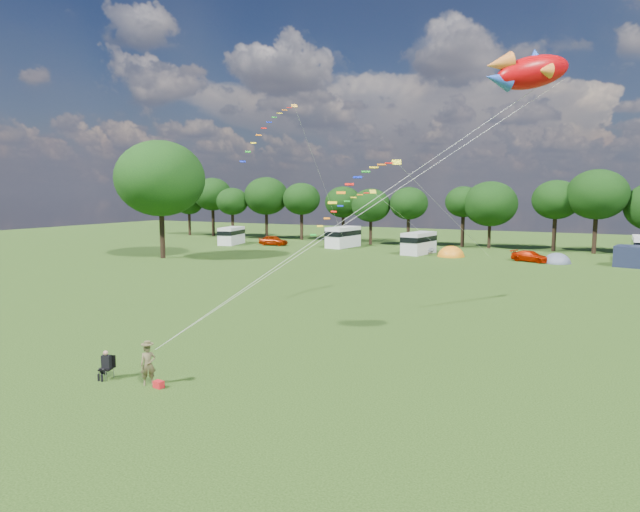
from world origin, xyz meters
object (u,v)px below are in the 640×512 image
at_px(campervan_a, 231,235).
at_px(tent_greyblue, 557,263).
at_px(fish_kite, 526,72).
at_px(camp_chair, 107,362).
at_px(car_b, 418,248).
at_px(campervan_c, 419,242).
at_px(campervan_b, 343,236).
at_px(big_tree, 160,179).
at_px(kite_flyer, 148,365).
at_px(car_a, 273,240).
at_px(car_c, 530,256).
at_px(tent_orange, 451,256).

bearing_deg(campervan_a, tent_greyblue, -103.60).
bearing_deg(fish_kite, tent_greyblue, 58.21).
xyz_separation_m(camp_chair, fish_kite, (14.78, 7.05, 11.30)).
xyz_separation_m(car_b, camp_chair, (1.34, -49.53, 0.10)).
xyz_separation_m(campervan_a, campervan_c, (27.65, 0.21, 0.09)).
distance_m(campervan_a, camp_chair, 56.18).
xyz_separation_m(campervan_b, campervan_c, (11.52, -3.23, -0.07)).
bearing_deg(campervan_a, big_tree, 177.13).
height_order(big_tree, kite_flyer, big_tree).
height_order(car_a, campervan_b, campervan_b).
bearing_deg(fish_kite, big_tree, 117.09).
relative_size(campervan_c, camp_chair, 4.85).
bearing_deg(car_c, tent_orange, 104.83).
bearing_deg(car_b, tent_orange, -101.23).
height_order(big_tree, campervan_b, big_tree).
xyz_separation_m(car_b, tent_orange, (4.51, -1.89, -0.58)).
xyz_separation_m(car_b, campervan_b, (-11.16, 2.24, 0.89)).
bearing_deg(kite_flyer, car_b, 46.46).
relative_size(car_a, car_c, 1.08).
relative_size(car_b, fish_kite, 1.02).
bearing_deg(big_tree, car_a, 78.74).
height_order(car_c, fish_kite, fish_kite).
bearing_deg(campervan_a, campervan_c, -101.19).
distance_m(campervan_c, fish_kite, 45.63).
relative_size(car_c, tent_greyblue, 1.25).
relative_size(car_c, campervan_b, 0.66).
xyz_separation_m(campervan_a, campervan_b, (16.13, 3.44, 0.16)).
bearing_deg(campervan_a, car_a, -89.48).
bearing_deg(fish_kite, car_b, 78.73).
height_order(car_b, car_c, car_b).
distance_m(big_tree, tent_greyblue, 44.37).
height_order(car_a, campervan_c, campervan_c).
height_order(big_tree, car_a, big_tree).
distance_m(car_a, campervan_b, 10.15).
bearing_deg(campervan_c, kite_flyer, -165.93).
relative_size(car_c, kite_flyer, 2.45).
bearing_deg(camp_chair, big_tree, 110.96).
height_order(tent_orange, tent_greyblue, tent_orange).
xyz_separation_m(tent_greyblue, kite_flyer, (-12.61, -46.60, 0.78)).
height_order(campervan_c, tent_orange, campervan_c).
bearing_deg(car_b, campervan_b, 90.18).
height_order(big_tree, car_b, big_tree).
bearing_deg(campervan_c, campervan_b, 84.90).
bearing_deg(fish_kite, campervan_c, 78.75).
bearing_deg(camp_chair, tent_orange, 67.53).
height_order(car_b, tent_orange, tent_orange).
relative_size(campervan_b, kite_flyer, 3.71).
bearing_deg(campervan_c, campervan_a, 100.99).
distance_m(campervan_b, kite_flyer, 53.53).
bearing_deg(car_b, big_tree, 137.76).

